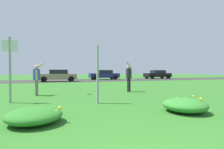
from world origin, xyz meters
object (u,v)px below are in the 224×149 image
sign_post_near_path (10,63)px  sign_post_by_roadside (98,74)px  car_navy_center_left (104,75)px  frisbee_white (79,76)px  person_thrower_blue_shirt (37,77)px  car_black_leftmost (158,74)px  person_catcher_dark_shirt (129,76)px  car_tan_center_right (58,75)px

sign_post_near_path → sign_post_by_roadside: (3.21, -1.18, -0.44)m
sign_post_near_path → car_navy_center_left: size_ratio=0.57×
car_navy_center_left → frisbee_white: bearing=-110.6°
person_thrower_blue_shirt → car_black_leftmost: size_ratio=0.38×
sign_post_by_roadside → car_navy_center_left: 20.32m
person_catcher_dark_shirt → frisbee_white: (-2.99, -0.18, 0.00)m
car_black_leftmost → car_navy_center_left: 9.49m
sign_post_by_roadside → person_thrower_blue_shirt: bearing=127.5°
sign_post_near_path → car_navy_center_left: sign_post_near_path is taller
sign_post_near_path → car_tan_center_right: 15.01m
sign_post_near_path → car_navy_center_left: (9.15, 18.24, -0.82)m
sign_post_by_roadside → frisbee_white: bearing=95.0°
person_catcher_dark_shirt → frisbee_white: size_ratio=6.60×
sign_post_by_roadside → car_black_leftmost: size_ratio=0.50×
car_black_leftmost → car_navy_center_left: size_ratio=1.00×
sign_post_by_roadside → person_catcher_dark_shirt: sign_post_by_roadside is taller
frisbee_white → car_tan_center_right: 13.05m
frisbee_white → car_tan_center_right: car_tan_center_right is taller
car_tan_center_right → car_black_leftmost: bearing=11.8°
person_thrower_blue_shirt → frisbee_white: (2.15, -0.17, 0.03)m
frisbee_white → car_navy_center_left: bearing=69.4°
car_black_leftmost → frisbee_white: bearing=-133.6°
sign_post_by_roadside → car_tan_center_right: sign_post_by_roadside is taller
sign_post_near_path → sign_post_by_roadside: bearing=-20.2°
person_catcher_dark_shirt → car_navy_center_left: bearing=78.9°
person_catcher_dark_shirt → car_tan_center_right: size_ratio=0.41×
frisbee_white → car_tan_center_right: (-0.72, 13.03, -0.23)m
sign_post_near_path → person_thrower_blue_shirt: sign_post_near_path is taller
sign_post_by_roadside → car_tan_center_right: (-0.98, 16.00, -0.38)m
person_thrower_blue_shirt → car_tan_center_right: (1.43, 12.86, -0.20)m
sign_post_near_path → person_catcher_dark_shirt: (5.94, 1.97, -0.59)m
person_thrower_blue_shirt → person_catcher_dark_shirt: size_ratio=0.92×
car_navy_center_left → person_thrower_blue_shirt: bearing=-117.1°
sign_post_near_path → person_thrower_blue_shirt: 2.21m
person_thrower_blue_shirt → car_black_leftmost: person_thrower_blue_shirt is taller
car_black_leftmost → car_navy_center_left: same height
sign_post_near_path → sign_post_by_roadside: sign_post_near_path is taller
frisbee_white → car_tan_center_right: bearing=93.2°
person_catcher_dark_shirt → car_navy_center_left: person_catcher_dark_shirt is taller
sign_post_by_roadside → person_catcher_dark_shirt: bearing=49.1°
sign_post_near_path → frisbee_white: 3.50m
person_thrower_blue_shirt → car_black_leftmost: bearing=42.4°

